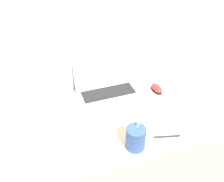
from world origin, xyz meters
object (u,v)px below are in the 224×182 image
Objects in this scene: laptop at (107,86)px; pen at (167,136)px; drink_cup at (136,138)px; computer_mouse at (157,88)px.

pen is (0.17, -0.46, -0.04)m from laptop.
pen is at bearing 1.31° from drink_cup.
drink_cup is (-0.01, -0.46, 0.01)m from laptop.
pen is at bearing -69.97° from laptop.
laptop reaches higher than pen.
computer_mouse is at bearing 70.32° from pen.
drink_cup is at bearing -91.12° from laptop.
drink_cup reaches higher than laptop.
laptop reaches higher than computer_mouse.
laptop is at bearing 88.88° from drink_cup.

